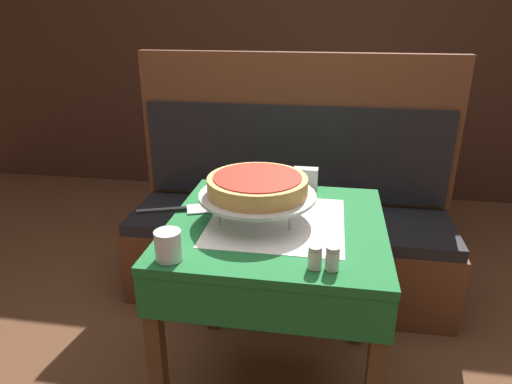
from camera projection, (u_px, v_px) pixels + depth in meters
name	position (u px, v px, depth m)	size (l,w,h in m)	color
dining_table_front	(276.00, 249.00, 1.64)	(0.75, 0.75, 0.76)	#1E6B33
dining_table_rear	(347.00, 132.00, 3.19)	(0.84, 0.84, 0.76)	beige
booth_bench	(289.00, 230.00, 2.45)	(1.68, 0.53, 1.25)	brown
back_wall_panel	(313.00, 45.00, 3.50)	(6.00, 0.04, 2.40)	#3D2319
pizza_pan_stand	(257.00, 196.00, 1.59)	(0.41, 0.41, 0.10)	#ADADB2
deep_dish_pizza	(257.00, 185.00, 1.58)	(0.35, 0.35, 0.06)	tan
pizza_server	(179.00, 209.00, 1.69)	(0.29, 0.15, 0.01)	#BCBCC1
water_glass_near	(168.00, 245.00, 1.34)	(0.08, 0.08, 0.09)	silver
salt_shaker	(315.00, 257.00, 1.30)	(0.04, 0.04, 0.07)	silver
pepper_shaker	(332.00, 258.00, 1.29)	(0.04, 0.04, 0.07)	silver
napkin_holder	(306.00, 179.00, 1.88)	(0.10, 0.05, 0.09)	#B2B2B7
condiment_caddy	(357.00, 115.00, 3.02)	(0.11, 0.11, 0.15)	black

